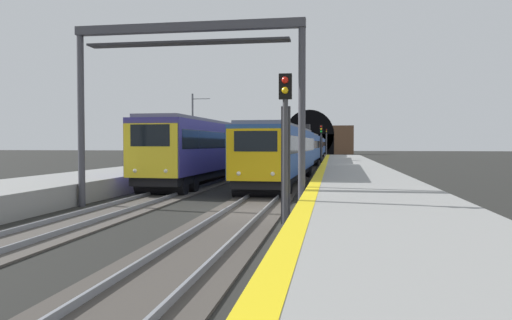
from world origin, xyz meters
The scene contains 14 objects.
ground_plane centered at (0.00, 0.00, 0.00)m, with size 320.00×320.00×0.00m, color black.
platform_right centered at (0.00, -4.72, 0.47)m, with size 112.00×4.93×0.94m, color gray.
platform_left centered at (0.00, 9.84, 0.47)m, with size 112.00×4.93×0.94m, color gray.
platform_right_edge_strip centered at (0.00, -2.51, 0.95)m, with size 112.00×0.50×0.01m, color yellow.
track_main_line centered at (0.00, 0.00, 0.04)m, with size 160.00×2.85×0.21m.
track_adjacent_line centered at (0.00, 5.11, 0.04)m, with size 160.00×2.86×0.21m.
train_main_approaching centered at (42.22, 0.00, 2.14)m, with size 77.16×3.38×4.64m.
train_adjacent_platform centered at (35.14, 5.11, 2.35)m, with size 62.38×3.37×4.11m.
railway_signal_near centered at (-3.55, -1.86, 2.78)m, with size 0.39×0.38×4.71m.
railway_signal_mid centered at (40.53, -1.86, 2.97)m, with size 0.39×0.38×4.87m.
railway_signal_far centered at (85.94, -1.86, 3.32)m, with size 0.39×0.38×5.72m.
overhead_signal_gantry centered at (0.97, 2.56, 5.70)m, with size 0.70×9.51×7.49m.
tunnel_portal centered at (103.01, 2.56, 3.57)m, with size 2.68×21.49×12.03m.
catenary_mast_near centered at (35.97, 12.67, 4.29)m, with size 0.22×2.18×8.36m.
Camera 1 is at (-17.97, -3.27, 2.64)m, focal length 34.06 mm.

